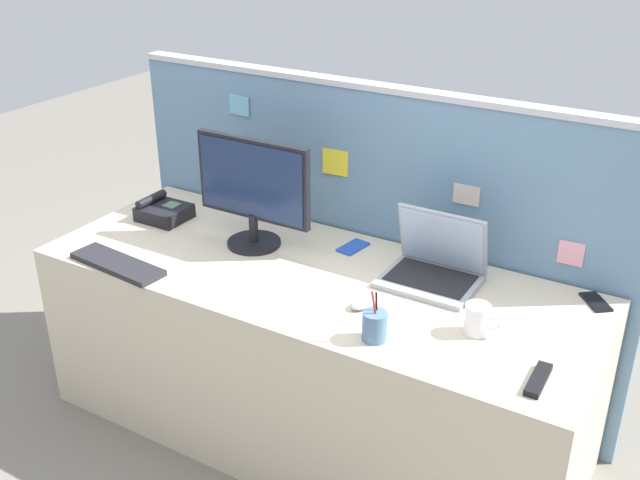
{
  "coord_description": "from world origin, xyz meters",
  "views": [
    {
      "loc": [
        1.28,
        -2.1,
        2.06
      ],
      "look_at": [
        0.0,
        0.05,
        0.85
      ],
      "focal_mm": 42.04,
      "sensor_mm": 36.0,
      "label": 1
    }
  ],
  "objects_px": {
    "desktop_monitor": "(253,188)",
    "cell_phone_blue_case": "(353,247)",
    "keyboard_main": "(118,264)",
    "computer_mouse_right_hand": "(363,303)",
    "coffee_mug": "(478,319)",
    "cell_phone_black_slab": "(596,302)",
    "laptop": "(435,264)",
    "tv_remote": "(538,380)",
    "pen_cup": "(375,326)",
    "desk_phone": "(163,211)"
  },
  "relations": [
    {
      "from": "desktop_monitor",
      "to": "computer_mouse_right_hand",
      "type": "distance_m",
      "value": 0.68
    },
    {
      "from": "desk_phone",
      "to": "cell_phone_blue_case",
      "type": "bearing_deg",
      "value": 11.11
    },
    {
      "from": "cell_phone_black_slab",
      "to": "cell_phone_blue_case",
      "type": "xyz_separation_m",
      "value": [
        -0.93,
        -0.05,
        0.0
      ]
    },
    {
      "from": "cell_phone_blue_case",
      "to": "tv_remote",
      "type": "height_order",
      "value": "tv_remote"
    },
    {
      "from": "desktop_monitor",
      "to": "tv_remote",
      "type": "xyz_separation_m",
      "value": [
        1.25,
        -0.34,
        -0.23
      ]
    },
    {
      "from": "computer_mouse_right_hand",
      "to": "laptop",
      "type": "bearing_deg",
      "value": 86.52
    },
    {
      "from": "keyboard_main",
      "to": "desktop_monitor",
      "type": "bearing_deg",
      "value": 57.55
    },
    {
      "from": "cell_phone_blue_case",
      "to": "coffee_mug",
      "type": "relative_size",
      "value": 1.13
    },
    {
      "from": "desktop_monitor",
      "to": "cell_phone_black_slab",
      "type": "relative_size",
      "value": 3.88
    },
    {
      "from": "tv_remote",
      "to": "pen_cup",
      "type": "bearing_deg",
      "value": -176.7
    },
    {
      "from": "desktop_monitor",
      "to": "desk_phone",
      "type": "xyz_separation_m",
      "value": [
        -0.48,
        0.0,
        -0.21
      ]
    },
    {
      "from": "laptop",
      "to": "desk_phone",
      "type": "bearing_deg",
      "value": -175.73
    },
    {
      "from": "desktop_monitor",
      "to": "cell_phone_blue_case",
      "type": "height_order",
      "value": "desktop_monitor"
    },
    {
      "from": "computer_mouse_right_hand",
      "to": "coffee_mug",
      "type": "distance_m",
      "value": 0.4
    },
    {
      "from": "laptop",
      "to": "pen_cup",
      "type": "height_order",
      "value": "laptop"
    },
    {
      "from": "cell_phone_black_slab",
      "to": "desktop_monitor",
      "type": "bearing_deg",
      "value": 150.22
    },
    {
      "from": "tv_remote",
      "to": "desktop_monitor",
      "type": "bearing_deg",
      "value": 163.68
    },
    {
      "from": "laptop",
      "to": "tv_remote",
      "type": "relative_size",
      "value": 2.0
    },
    {
      "from": "desk_phone",
      "to": "keyboard_main",
      "type": "relative_size",
      "value": 0.48
    },
    {
      "from": "laptop",
      "to": "pen_cup",
      "type": "relative_size",
      "value": 1.89
    },
    {
      "from": "desktop_monitor",
      "to": "pen_cup",
      "type": "height_order",
      "value": "desktop_monitor"
    },
    {
      "from": "desktop_monitor",
      "to": "keyboard_main",
      "type": "xyz_separation_m",
      "value": [
        -0.34,
        -0.43,
        -0.23
      ]
    },
    {
      "from": "desktop_monitor",
      "to": "keyboard_main",
      "type": "height_order",
      "value": "desktop_monitor"
    },
    {
      "from": "cell_phone_blue_case",
      "to": "tv_remote",
      "type": "relative_size",
      "value": 0.8
    },
    {
      "from": "laptop",
      "to": "keyboard_main",
      "type": "xyz_separation_m",
      "value": [
        -1.07,
        -0.52,
        -0.05
      ]
    },
    {
      "from": "desk_phone",
      "to": "coffee_mug",
      "type": "distance_m",
      "value": 1.49
    },
    {
      "from": "tv_remote",
      "to": "keyboard_main",
      "type": "bearing_deg",
      "value": -177.85
    },
    {
      "from": "keyboard_main",
      "to": "computer_mouse_right_hand",
      "type": "xyz_separation_m",
      "value": [
        0.94,
        0.21,
        0.01
      ]
    },
    {
      "from": "desk_phone",
      "to": "cell_phone_blue_case",
      "type": "distance_m",
      "value": 0.86
    },
    {
      "from": "computer_mouse_right_hand",
      "to": "coffee_mug",
      "type": "bearing_deg",
      "value": 25.91
    },
    {
      "from": "keyboard_main",
      "to": "cell_phone_blue_case",
      "type": "xyz_separation_m",
      "value": [
        0.69,
        0.6,
        -0.01
      ]
    },
    {
      "from": "cell_phone_blue_case",
      "to": "desk_phone",
      "type": "bearing_deg",
      "value": -160.07
    },
    {
      "from": "computer_mouse_right_hand",
      "to": "tv_remote",
      "type": "bearing_deg",
      "value": 9.27
    },
    {
      "from": "coffee_mug",
      "to": "desk_phone",
      "type": "bearing_deg",
      "value": 173.21
    },
    {
      "from": "keyboard_main",
      "to": "computer_mouse_right_hand",
      "type": "distance_m",
      "value": 0.96
    },
    {
      "from": "desk_phone",
      "to": "keyboard_main",
      "type": "distance_m",
      "value": 0.46
    },
    {
      "from": "cell_phone_black_slab",
      "to": "tv_remote",
      "type": "distance_m",
      "value": 0.56
    },
    {
      "from": "pen_cup",
      "to": "tv_remote",
      "type": "relative_size",
      "value": 1.05
    },
    {
      "from": "desk_phone",
      "to": "cell_phone_black_slab",
      "type": "height_order",
      "value": "desk_phone"
    },
    {
      "from": "laptop",
      "to": "cell_phone_black_slab",
      "type": "relative_size",
      "value": 2.62
    },
    {
      "from": "keyboard_main",
      "to": "cell_phone_blue_case",
      "type": "distance_m",
      "value": 0.92
    },
    {
      "from": "cell_phone_blue_case",
      "to": "computer_mouse_right_hand",
      "type": "bearing_deg",
      "value": -48.69
    },
    {
      "from": "desktop_monitor",
      "to": "computer_mouse_right_hand",
      "type": "height_order",
      "value": "desktop_monitor"
    },
    {
      "from": "computer_mouse_right_hand",
      "to": "cell_phone_blue_case",
      "type": "height_order",
      "value": "computer_mouse_right_hand"
    },
    {
      "from": "laptop",
      "to": "desktop_monitor",
      "type": "bearing_deg",
      "value": -172.9
    },
    {
      "from": "laptop",
      "to": "cell_phone_blue_case",
      "type": "distance_m",
      "value": 0.39
    },
    {
      "from": "desktop_monitor",
      "to": "desk_phone",
      "type": "height_order",
      "value": "desktop_monitor"
    },
    {
      "from": "laptop",
      "to": "keyboard_main",
      "type": "height_order",
      "value": "laptop"
    },
    {
      "from": "desk_phone",
      "to": "computer_mouse_right_hand",
      "type": "xyz_separation_m",
      "value": [
        1.09,
        -0.22,
        -0.02
      ]
    },
    {
      "from": "keyboard_main",
      "to": "coffee_mug",
      "type": "bearing_deg",
      "value": 16.29
    }
  ]
}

